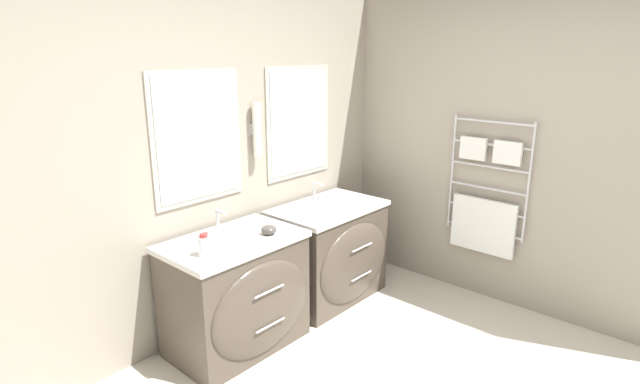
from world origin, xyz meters
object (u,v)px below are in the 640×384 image
vanity_left (239,294)px  amenity_bowl (269,230)px  toiletry_bottle (204,246)px  vanity_right (331,252)px

vanity_left → amenity_bowl: amenity_bowl is taller
toiletry_bottle → amenity_bowl: toiletry_bottle is taller
vanity_right → toiletry_bottle: 1.36m
amenity_bowl → vanity_left: bearing=160.6°
vanity_left → vanity_right: same height
vanity_right → toiletry_bottle: toiletry_bottle is taller
toiletry_bottle → amenity_bowl: 0.52m
vanity_right → amenity_bowl: bearing=-174.1°
vanity_left → vanity_right: 0.98m
vanity_right → amenity_bowl: amenity_bowl is taller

